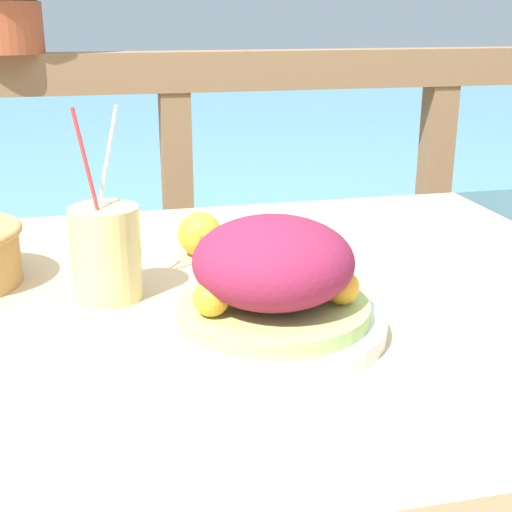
% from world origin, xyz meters
% --- Properties ---
extents(patio_table, '(1.04, 0.89, 0.78)m').
position_xyz_m(patio_table, '(0.00, 0.00, 0.67)').
color(patio_table, tan).
rests_on(patio_table, ground_plane).
extents(railing_fence, '(2.80, 0.08, 1.04)m').
position_xyz_m(railing_fence, '(0.00, 0.85, 0.72)').
color(railing_fence, brown).
rests_on(railing_fence, ground_plane).
extents(sea_backdrop, '(12.00, 4.00, 0.53)m').
position_xyz_m(sea_backdrop, '(0.00, 3.35, 0.27)').
color(sea_backdrop, '#568EA8').
rests_on(sea_backdrop, ground_plane).
extents(salad_plate, '(0.26, 0.26, 0.14)m').
position_xyz_m(salad_plate, '(-0.01, -0.12, 0.84)').
color(salad_plate, silver).
rests_on(salad_plate, patio_table).
extents(drink_glass, '(0.09, 0.09, 0.25)m').
position_xyz_m(drink_glass, '(-0.19, 0.03, 0.84)').
color(drink_glass, '#DBCC7F').
rests_on(drink_glass, patio_table).
extents(knife, '(0.05, 0.18, 0.00)m').
position_xyz_m(knife, '(0.23, -0.13, 0.78)').
color(knife, silver).
rests_on(knife, patio_table).
extents(orange_near_basket, '(0.07, 0.07, 0.07)m').
position_xyz_m(orange_near_basket, '(-0.05, 0.17, 0.81)').
color(orange_near_basket, '#F9A328').
rests_on(orange_near_basket, patio_table).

